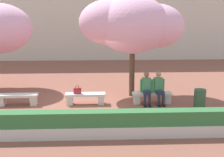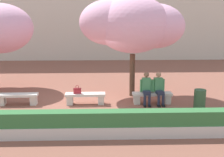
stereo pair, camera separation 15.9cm
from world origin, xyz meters
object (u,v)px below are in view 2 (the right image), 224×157
Objects in this scene: stone_bench_west_end at (18,98)px; trash_bin at (200,100)px; person_seated_right at (159,87)px; cherry_tree_main at (133,24)px; stone_bench_center at (152,96)px; stone_bench_near_west at (85,97)px; person_seated_left at (146,87)px; handbag at (77,90)px.

stone_bench_west_end is 2.03× the size of trash_bin.
person_seated_right is 1.65m from trash_bin.
cherry_tree_main reaches higher than trash_bin.
person_seated_right is (0.25, -0.05, 0.40)m from stone_bench_center.
stone_bench_near_west is 4.42m from trash_bin.
person_seated_left is (2.43, -0.05, 0.40)m from stone_bench_near_west.
person_seated_right is at bearing 150.56° from trash_bin.
stone_bench_center is 0.47m from person_seated_left.
cherry_tree_main is at bearing 137.67° from trash_bin.
person_seated_right reaches higher than stone_bench_west_end.
person_seated_right is 3.81× the size of handbag.
trash_bin is at bearing -22.60° from person_seated_left.
handbag is (2.37, -0.02, 0.28)m from stone_bench_west_end.
handbag is 4.73m from trash_bin.
stone_bench_center is at bearing 0.42° from handbag.
stone_bench_near_west is at bearing 178.96° from person_seated_right.
person_seated_right is (0.50, 0.00, 0.00)m from person_seated_left.
person_seated_left is 0.50m from person_seated_right.
handbag is 3.65m from cherry_tree_main.
trash_bin is (1.41, -0.79, -0.31)m from person_seated_right.
person_seated_left reaches higher than trash_bin.
cherry_tree_main is at bearing 30.11° from handbag.
stone_bench_center is at bearing -61.75° from cherry_tree_main.
handbag is at bearing 179.45° from person_seated_right.
stone_bench_west_end is 5.58m from cherry_tree_main.
handbag is at bearing -175.92° from stone_bench_near_west.
person_seated_left is 3.81× the size of handbag.
stone_bench_west_end and stone_bench_near_west have the same top height.
handbag is at bearing -0.54° from stone_bench_west_end.
stone_bench_center is 3.00m from handbag.
stone_bench_west_end is 1.00× the size of stone_bench_near_west.
person_seated_left is 1.00× the size of person_seated_right.
cherry_tree_main reaches higher than stone_bench_center.
handbag is at bearing -179.58° from stone_bench_center.
stone_bench_near_west is at bearing 180.00° from stone_bench_center.
trash_bin reaches higher than stone_bench_near_west.
stone_bench_west_end is 5.62m from person_seated_right.
cherry_tree_main reaches higher than person_seated_right.
stone_bench_west_end is 1.23× the size of person_seated_left.
stone_bench_center is 0.48m from person_seated_right.
person_seated_left is at bearing -179.94° from person_seated_right.
stone_bench_near_west is at bearing -146.58° from cherry_tree_main.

